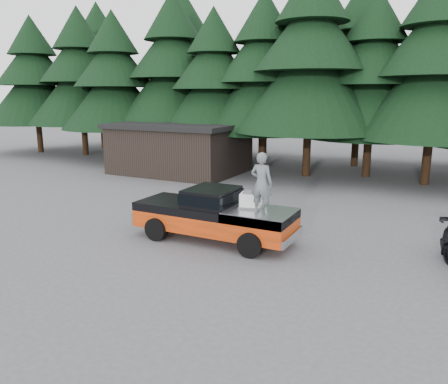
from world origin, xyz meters
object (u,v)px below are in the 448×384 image
at_px(air_compressor, 251,201).
at_px(utility_building, 180,148).
at_px(man_on_bed, 261,183).
at_px(pickup_truck, 214,222).

bearing_deg(air_compressor, utility_building, 119.37).
bearing_deg(man_on_bed, air_compressor, -42.19).
bearing_deg(pickup_truck, air_compressor, 9.66).
xyz_separation_m(pickup_truck, man_on_bed, (1.95, -0.34, 1.69)).
xyz_separation_m(air_compressor, man_on_bed, (0.61, -0.57, 0.78)).
distance_m(pickup_truck, air_compressor, 1.63).
height_order(air_compressor, man_on_bed, man_on_bed).
height_order(pickup_truck, man_on_bed, man_on_bed).
bearing_deg(utility_building, pickup_truck, -52.42).
xyz_separation_m(pickup_truck, utility_building, (-8.76, 11.39, 1.00)).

